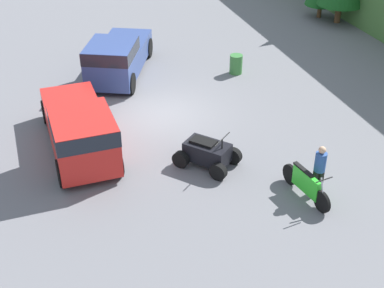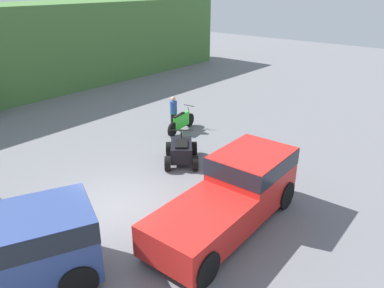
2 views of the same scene
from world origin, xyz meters
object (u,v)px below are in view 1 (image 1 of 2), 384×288
at_px(pickup_truck_red, 80,129).
at_px(dirt_bike, 306,184).
at_px(rider_person, 319,168).
at_px(steel_barrel, 236,64).
at_px(pickup_truck_second, 117,56).
at_px(quad_atv, 207,153).

distance_m(pickup_truck_red, dirt_bike, 7.77).
distance_m(rider_person, steel_barrel, 9.29).
bearing_deg(rider_person, pickup_truck_red, -115.90).
distance_m(pickup_truck_second, steel_barrel, 5.38).
height_order(dirt_bike, quad_atv, quad_atv).
height_order(pickup_truck_second, dirt_bike, pickup_truck_second).
distance_m(quad_atv, steel_barrel, 7.67).
relative_size(pickup_truck_red, dirt_bike, 2.46).
bearing_deg(steel_barrel, dirt_bike, -8.60).
distance_m(pickup_truck_second, dirt_bike, 11.17).
relative_size(dirt_bike, quad_atv, 0.96).
height_order(dirt_bike, steel_barrel, dirt_bike).
xyz_separation_m(pickup_truck_red, steel_barrel, (-4.72, 7.65, -0.59)).
height_order(pickup_truck_red, pickup_truck_second, same).
distance_m(pickup_truck_second, quad_atv, 8.04).
xyz_separation_m(dirt_bike, steel_barrel, (-9.31, 1.41, -0.04)).
bearing_deg(steel_barrel, pickup_truck_second, -102.78).
height_order(rider_person, steel_barrel, rider_person).
distance_m(dirt_bike, quad_atv, 3.49).
distance_m(pickup_truck_red, rider_person, 8.07).
distance_m(pickup_truck_red, pickup_truck_second, 6.39).
bearing_deg(pickup_truck_red, rider_person, 54.25).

